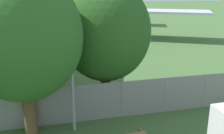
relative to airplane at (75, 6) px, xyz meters
name	(u,v)px	position (x,y,z in m)	size (l,w,h in m)	color
perimeter_fence	(76,104)	(-2.62, -23.72, -3.35)	(56.07, 0.07, 2.09)	gray
airplane	(75,6)	(0.00, 0.00, 0.00)	(35.38, 44.28, 13.96)	white
tree_near_hangar	(105,32)	(-0.62, -22.01, 0.11)	(5.15, 5.15, 7.36)	#4C3823
tree_behind_benches	(23,37)	(-4.87, -24.35, 0.45)	(5.37, 5.37, 7.82)	brown
light_mast	(70,39)	(-2.79, -24.49, 0.28)	(0.44, 0.44, 7.63)	#99999E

